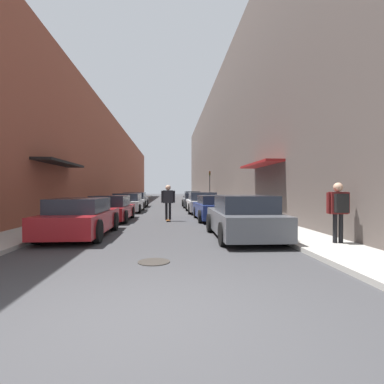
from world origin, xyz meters
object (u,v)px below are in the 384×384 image
object	(u,v)px
manhole_cover	(154,262)
parked_car_left_2	(128,203)
skateboarder	(168,199)
traffic_light	(210,183)
pedestrian	(339,205)
parked_car_right_0	(243,218)
parked_car_left_1	(111,209)
parked_car_right_3	(194,200)
parked_car_right_2	(202,203)
parked_car_left_3	(135,200)
parked_car_left_0	(81,218)
parked_car_right_4	(192,198)
parked_car_right_1	(216,208)

from	to	relation	value
manhole_cover	parked_car_left_2	bearing A→B (deg)	99.83
skateboarder	traffic_light	size ratio (longest dim) A/B	0.52
parked_car_left_2	pedestrian	distance (m)	15.56
parked_car_right_0	manhole_cover	bearing A→B (deg)	-132.09
parked_car_left_1	manhole_cover	distance (m)	9.20
parked_car_left_2	parked_car_right_3	distance (m)	7.11
parked_car_right_0	parked_car_right_2	distance (m)	10.70
parked_car_right_0	parked_car_right_3	distance (m)	16.79
parked_car_left_3	manhole_cover	distance (m)	20.54
skateboarder	parked_car_left_3	bearing A→B (deg)	103.99
parked_car_right_0	parked_car_left_0	bearing A→B (deg)	172.22
parked_car_left_2	parked_car_right_4	size ratio (longest dim) A/B	1.10
parked_car_left_1	manhole_cover	xyz separation A→B (m)	(2.60, -8.80, -0.60)
parked_car_left_0	traffic_light	world-z (taller)	traffic_light
parked_car_left_2	skateboarder	bearing A→B (deg)	-66.21
parked_car_right_1	parked_car_left_0	bearing A→B (deg)	-137.64
parked_car_right_1	pedestrian	distance (m)	7.72
parked_car_right_1	manhole_cover	size ratio (longest dim) A/B	6.02
parked_car_left_2	pedestrian	size ratio (longest dim) A/B	2.85
parked_car_right_4	traffic_light	size ratio (longest dim) A/B	1.24
parked_car_right_1	skateboarder	world-z (taller)	skateboarder
parked_car_left_1	parked_car_right_0	xyz separation A→B (m)	(5.35, -5.76, 0.06)
parked_car_right_0	traffic_light	distance (m)	23.08
parked_car_right_2	manhole_cover	bearing A→B (deg)	-100.49
parked_car_right_0	parked_car_right_1	bearing A→B (deg)	90.33
pedestrian	parked_car_left_1	bearing A→B (deg)	135.34
parked_car_left_3	pedestrian	bearing A→B (deg)	-68.04
parked_car_right_3	traffic_light	xyz separation A→B (m)	(2.22, 6.15, 1.64)
parked_car_right_4	pedestrian	size ratio (longest dim) A/B	2.58
parked_car_right_3	parked_car_left_3	bearing A→B (deg)	174.34
parked_car_left_2	manhole_cover	distance (m)	15.13
parked_car_left_0	parked_car_right_1	xyz separation A→B (m)	(5.35, 4.88, -0.01)
parked_car_right_4	traffic_light	distance (m)	2.76
parked_car_right_0	pedestrian	bearing A→B (deg)	-37.90
parked_car_left_2	traffic_light	bearing A→B (deg)	56.53
parked_car_right_1	skateboarder	distance (m)	2.50
parked_car_left_2	parked_car_right_1	distance (m)	8.18
parked_car_left_2	parked_car_right_2	world-z (taller)	parked_car_right_2
parked_car_left_1	parked_car_left_2	distance (m)	6.09
skateboarder	parked_car_right_2	bearing A→B (deg)	66.99
parked_car_right_4	manhole_cover	world-z (taller)	parked_car_right_4
parked_car_left_3	parked_car_right_3	xyz separation A→B (m)	(5.23, -0.52, -0.02)
parked_car_right_0	parked_car_right_4	bearing A→B (deg)	90.04
parked_car_right_1	parked_car_right_4	distance (m)	16.33
parked_car_right_2	parked_car_right_3	xyz separation A→B (m)	(-0.01, 6.10, -0.05)
parked_car_left_0	parked_car_left_2	distance (m)	11.11
parked_car_right_2	pedestrian	distance (m)	12.68
parked_car_left_3	skateboarder	xyz separation A→B (m)	(2.97, -11.94, 0.48)
manhole_cover	traffic_light	size ratio (longest dim) A/B	0.20
parked_car_left_0	parked_car_right_3	size ratio (longest dim) A/B	0.97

